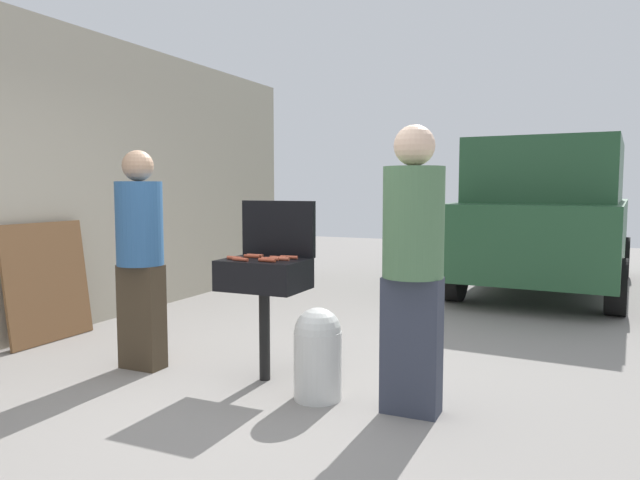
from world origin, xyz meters
TOP-DOWN VIEW (x-y plane):
  - ground_plane at (0.00, 0.00)m, footprint 24.00×24.00m
  - house_wall_side at (-2.64, 1.00)m, footprint 0.24×8.00m
  - bbq_grill at (-0.02, 0.26)m, footprint 0.60×0.44m
  - grill_lid_open at (-0.02, 0.48)m, footprint 0.60×0.05m
  - hot_dog_0 at (-0.20, 0.16)m, footprint 0.13×0.04m
  - hot_dog_1 at (0.12, 0.25)m, footprint 0.13×0.04m
  - hot_dog_2 at (0.13, 0.36)m, footprint 0.13×0.04m
  - hot_dog_3 at (0.07, 0.14)m, footprint 0.13×0.03m
  - hot_dog_4 at (-0.13, 0.11)m, footprint 0.13×0.04m
  - hot_dog_5 at (-0.14, 0.34)m, footprint 0.13×0.03m
  - hot_dog_6 at (0.08, 0.29)m, footprint 0.13×0.03m
  - hot_dog_7 at (-0.14, 0.30)m, footprint 0.13×0.03m
  - hot_dog_8 at (0.06, 0.21)m, footprint 0.13×0.04m
  - propane_tank at (0.49, 0.06)m, footprint 0.32×0.32m
  - person_left at (-1.04, 0.12)m, footprint 0.36×0.36m
  - person_right at (1.13, 0.08)m, footprint 0.38×0.38m
  - parked_minivan at (1.63, 5.29)m, footprint 2.27×4.52m
  - leaning_board at (-2.39, 0.42)m, footprint 0.16×0.90m

SIDE VIEW (x-z plane):
  - ground_plane at x=0.00m, z-range 0.00..0.00m
  - propane_tank at x=0.49m, z-range 0.01..0.63m
  - leaning_board at x=-2.39m, z-range 0.00..1.09m
  - bbq_grill at x=-0.02m, z-range 0.31..1.20m
  - hot_dog_0 at x=-0.20m, z-range 0.89..0.92m
  - hot_dog_1 at x=0.12m, z-range 0.89..0.92m
  - hot_dog_2 at x=0.13m, z-range 0.89..0.92m
  - hot_dog_3 at x=0.07m, z-range 0.89..0.92m
  - hot_dog_4 at x=-0.13m, z-range 0.89..0.92m
  - hot_dog_5 at x=-0.14m, z-range 0.89..0.92m
  - hot_dog_6 at x=0.08m, z-range 0.89..0.92m
  - hot_dog_7 at x=-0.14m, z-range 0.89..0.92m
  - hot_dog_8 at x=0.06m, z-range 0.89..0.92m
  - person_left at x=-1.04m, z-range 0.07..1.77m
  - person_right at x=1.13m, z-range 0.08..1.87m
  - parked_minivan at x=1.63m, z-range 0.02..2.04m
  - grill_lid_open at x=-0.02m, z-range 0.89..1.31m
  - house_wall_side at x=-2.64m, z-range 0.00..2.99m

